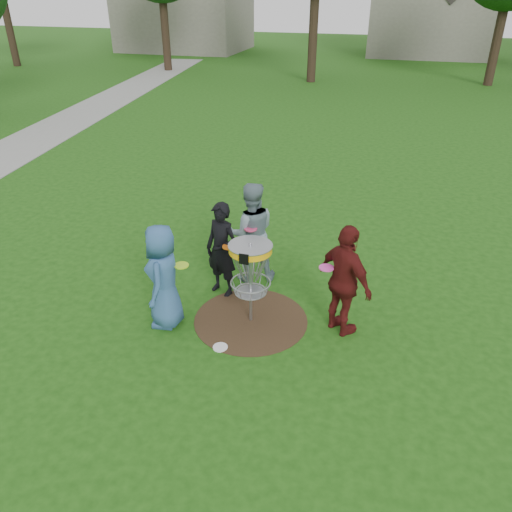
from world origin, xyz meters
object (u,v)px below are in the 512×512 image
(player_black, at_px, (222,250))
(disc_golf_basket, at_px, (250,264))
(player_blue, at_px, (164,277))
(player_grey, at_px, (251,232))
(player_maroon, at_px, (345,281))

(player_black, distance_m, disc_golf_basket, 0.98)
(player_blue, relative_size, disc_golf_basket, 1.21)
(player_grey, height_order, player_maroon, player_grey)
(player_grey, distance_m, disc_golf_basket, 1.31)
(player_maroon, bearing_deg, player_black, 26.28)
(player_blue, relative_size, player_black, 1.02)
(disc_golf_basket, bearing_deg, player_grey, 106.30)
(player_blue, xyz_separation_m, player_black, (0.54, 1.07, -0.01))
(player_black, height_order, player_maroon, player_maroon)
(player_grey, bearing_deg, disc_golf_basket, 83.91)
(player_maroon, relative_size, disc_golf_basket, 1.28)
(player_black, distance_m, player_maroon, 2.16)
(player_black, bearing_deg, player_maroon, 5.70)
(player_blue, xyz_separation_m, player_grey, (0.87, 1.65, 0.07))
(player_black, height_order, disc_golf_basket, player_black)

